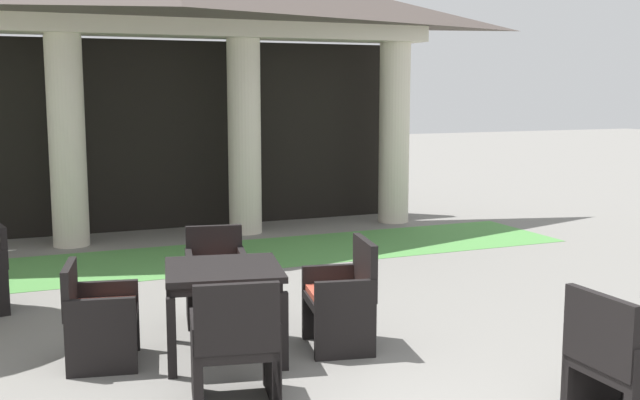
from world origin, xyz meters
TOP-DOWN VIEW (x-y plane):
  - background_pavilion at (0.00, 8.31)m, footprint 8.78×2.41m
  - lawn_strip at (0.00, 6.70)m, footprint 10.58×1.86m
  - patio_table_near_foreground at (-0.51, 3.05)m, footprint 1.08×1.08m
  - patio_chair_near_foreground_north at (-0.32, 4.01)m, footprint 0.65×0.63m
  - patio_chair_near_foreground_south at (-0.71, 2.08)m, footprint 0.68×0.64m
  - patio_chair_near_foreground_east at (0.46, 2.85)m, footprint 0.62×0.71m
  - patio_chair_near_foreground_west at (-1.48, 3.24)m, footprint 0.64×0.70m
  - patio_chair_mid_right_west at (1.45, 0.73)m, footprint 0.54×0.61m

SIDE VIEW (x-z plane):
  - lawn_strip at x=0.00m, z-range 0.00..0.01m
  - patio_chair_near_foreground_west at x=-1.48m, z-range -0.02..0.79m
  - patio_chair_near_foreground_south at x=-0.71m, z-range -0.05..0.85m
  - patio_chair_near_foreground_north at x=-0.32m, z-range -0.02..0.84m
  - patio_chair_mid_right_west at x=1.45m, z-range -0.04..0.87m
  - patio_chair_near_foreground_east at x=0.46m, z-range -0.04..0.88m
  - patio_table_near_foreground at x=-0.51m, z-range 0.27..1.01m
  - background_pavilion at x=0.00m, z-range 1.05..5.23m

